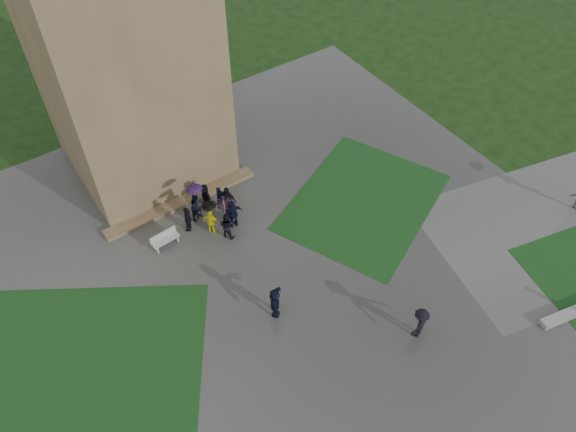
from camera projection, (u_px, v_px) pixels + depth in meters
ground at (288, 344)px, 25.53m from camera, size 120.00×120.00×0.00m
plaza at (264, 312)px, 26.64m from camera, size 34.00×34.00×0.02m
lawn_inset_left at (76, 373)px, 24.55m from camera, size 14.10×13.46×0.01m
lawn_inset_right at (363, 202)px, 31.48m from camera, size 11.12×10.15×0.01m
tower at (115, 22)px, 27.19m from camera, size 8.00×8.00×18.00m
tower_plinth at (182, 202)px, 31.32m from camera, size 9.00×0.80×0.22m
bench at (165, 239)px, 29.09m from camera, size 1.52×0.58×0.87m
visitor_cluster at (215, 208)px, 29.67m from camera, size 3.41×3.89×2.71m
pedestrian_mid at (275, 302)px, 25.99m from camera, size 1.41×1.65×1.74m
pedestrian_near at (420, 323)px, 25.18m from camera, size 1.32×0.96×1.84m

